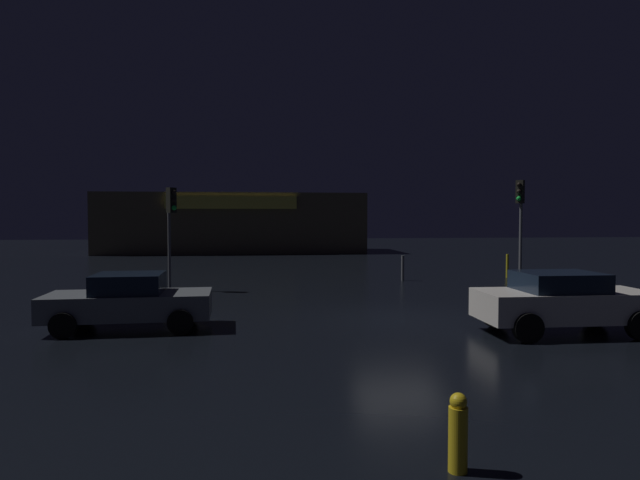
% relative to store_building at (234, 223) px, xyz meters
% --- Properties ---
extents(ground_plane, '(120.00, 120.00, 0.00)m').
position_rel_store_building_xyz_m(ground_plane, '(5.92, -31.41, -2.46)').
color(ground_plane, black).
extents(store_building, '(21.57, 7.73, 4.91)m').
position_rel_store_building_xyz_m(store_building, '(0.00, 0.00, 0.00)').
color(store_building, brown).
rests_on(store_building, ground).
extents(traffic_signal_main, '(0.42, 0.42, 4.54)m').
position_rel_store_building_xyz_m(traffic_signal_main, '(13.36, -24.01, 0.85)').
color(traffic_signal_main, '#595B60').
rests_on(traffic_signal_main, ground).
extents(traffic_signal_opposite, '(0.42, 0.42, 4.09)m').
position_rel_store_building_xyz_m(traffic_signal_opposite, '(-1.48, -24.57, 0.62)').
color(traffic_signal_opposite, '#595B60').
rests_on(traffic_signal_opposite, ground).
extents(car_near, '(4.27, 2.09, 1.55)m').
position_rel_store_building_xyz_m(car_near, '(9.47, -33.89, -1.65)').
color(car_near, silver).
rests_on(car_near, ground).
extents(car_far, '(4.22, 2.16, 1.45)m').
position_rel_store_building_xyz_m(car_far, '(-1.44, -32.06, -1.72)').
color(car_far, slate).
rests_on(car_far, ground).
extents(fire_hydrant, '(0.22, 0.22, 0.91)m').
position_rel_store_building_xyz_m(fire_hydrant, '(4.11, -40.70, -2.01)').
color(fire_hydrant, gold).
rests_on(fire_hydrant, ground).
extents(bollard_kerb_a, '(0.14, 0.14, 1.16)m').
position_rel_store_building_xyz_m(bollard_kerb_a, '(8.58, -22.26, -1.88)').
color(bollard_kerb_a, '#595B60').
rests_on(bollard_kerb_a, ground).
extents(bollard_kerb_b, '(0.13, 0.13, 1.14)m').
position_rel_store_building_xyz_m(bollard_kerb_b, '(13.96, -21.62, -1.89)').
color(bollard_kerb_b, gold).
rests_on(bollard_kerb_b, ground).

